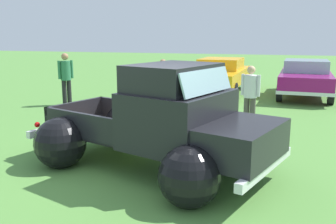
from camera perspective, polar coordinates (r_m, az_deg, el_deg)
ground_plane at (r=6.96m, az=-3.00°, el=-8.34°), size 80.00×80.00×0.00m
vintage_pickup_truck at (r=6.51m, az=-0.38°, el=-2.77°), size 4.99×3.80×1.96m
show_car_0 at (r=15.48m, az=8.08°, el=5.81°), size 2.15×4.80×1.43m
show_car_1 at (r=15.36m, az=20.48°, el=5.12°), size 2.12×4.52×1.43m
spectator_0 at (r=9.90m, az=12.60°, el=2.97°), size 0.53×0.43×1.61m
spectator_1 at (r=12.47m, az=-0.78°, el=5.01°), size 0.48×0.48×1.60m
spectator_2 at (r=13.15m, az=-15.51°, el=5.46°), size 0.48×0.48×1.79m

